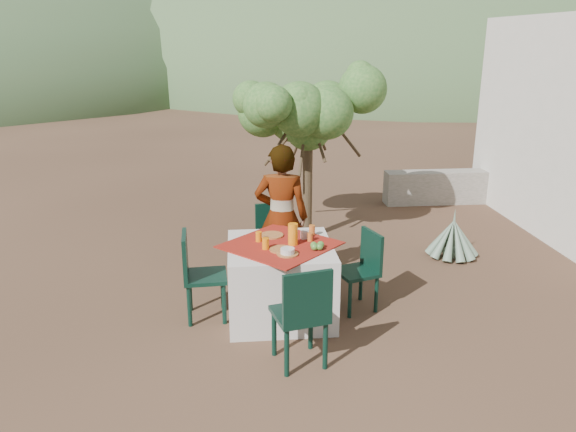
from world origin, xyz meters
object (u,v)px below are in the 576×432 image
(chair_left, at_px, (197,272))
(chair_right, at_px, (362,267))
(agave, at_px, (453,239))
(juice_pitcher, at_px, (293,234))
(chair_near, at_px, (303,313))
(shrub_tree, at_px, (312,120))
(person, at_px, (281,217))
(table, at_px, (280,280))
(chair_far, at_px, (273,235))

(chair_left, distance_m, chair_right, 1.67)
(chair_left, bearing_deg, agave, -69.62)
(chair_right, relative_size, juice_pitcher, 3.88)
(chair_near, xyz_separation_m, chair_right, (0.74, 1.04, -0.05))
(chair_near, bearing_deg, shrub_tree, -112.44)
(chair_near, relative_size, person, 0.57)
(table, height_order, shrub_tree, shrub_tree)
(shrub_tree, bearing_deg, chair_far, -117.01)
(table, distance_m, shrub_tree, 2.71)
(chair_right, xyz_separation_m, agave, (1.47, 1.31, -0.22))
(agave, height_order, juice_pitcher, juice_pitcher)
(chair_far, relative_size, shrub_tree, 0.40)
(chair_near, bearing_deg, juice_pitcher, -104.46)
(chair_right, bearing_deg, chair_far, -158.80)
(table, distance_m, chair_near, 0.98)
(table, relative_size, person, 0.80)
(chair_near, relative_size, chair_right, 1.11)
(person, bearing_deg, chair_far, -70.88)
(chair_near, distance_m, shrub_tree, 3.50)
(agave, bearing_deg, table, -149.08)
(chair_left, bearing_deg, table, -94.37)
(chair_left, xyz_separation_m, juice_pitcher, (0.94, -0.03, 0.37))
(chair_near, height_order, juice_pitcher, juice_pitcher)
(chair_near, bearing_deg, chair_right, -138.89)
(chair_far, distance_m, person, 0.54)
(person, relative_size, juice_pitcher, 7.64)
(chair_left, relative_size, chair_right, 1.08)
(table, height_order, juice_pitcher, juice_pitcher)
(chair_right, height_order, agave, chair_right)
(agave, xyz_separation_m, juice_pitcher, (-2.20, -1.41, 0.63))
(chair_near, bearing_deg, chair_far, -100.78)
(shrub_tree, bearing_deg, agave, -28.41)
(chair_left, height_order, juice_pitcher, juice_pitcher)
(chair_left, xyz_separation_m, person, (0.89, 0.69, 0.32))
(chair_far, relative_size, chair_near, 0.91)
(person, bearing_deg, juice_pitcher, 104.45)
(chair_right, distance_m, person, 1.06)
(table, xyz_separation_m, person, (0.07, 0.71, 0.43))
(table, height_order, chair_near, chair_near)
(table, xyz_separation_m, agave, (2.32, 1.39, -0.14))
(chair_right, height_order, shrub_tree, shrub_tree)
(chair_near, bearing_deg, person, -102.25)
(shrub_tree, xyz_separation_m, juice_pitcher, (-0.50, -2.33, -0.78))
(agave, bearing_deg, chair_far, -173.05)
(chair_left, distance_m, juice_pitcher, 1.01)
(table, bearing_deg, agave, 30.92)
(chair_far, height_order, shrub_tree, shrub_tree)
(person, relative_size, shrub_tree, 0.78)
(chair_right, bearing_deg, table, -102.48)
(chair_far, height_order, agave, chair_far)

